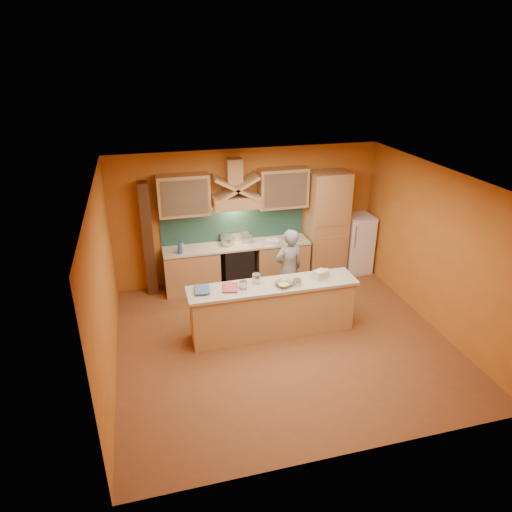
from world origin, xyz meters
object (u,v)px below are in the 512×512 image
object	(u,v)px
person	(288,269)
stove	(237,265)
mixing_bowl	(284,284)
fridge	(357,244)
kitchen_scale	(297,283)

from	to	relation	value
person	stove	bearing A→B (deg)	-66.78
stove	mixing_bowl	bearing A→B (deg)	-79.85
stove	mixing_bowl	xyz separation A→B (m)	(0.36, -2.00, 0.53)
mixing_bowl	fridge	bearing A→B (deg)	40.48
mixing_bowl	kitchen_scale	bearing A→B (deg)	-10.00
stove	person	xyz separation A→B (m)	(0.74, -1.10, 0.34)
person	kitchen_scale	bearing A→B (deg)	69.31
person	kitchen_scale	size ratio (longest dim) A/B	14.92
stove	fridge	xyz separation A→B (m)	(2.70, 0.00, 0.20)
stove	fridge	bearing A→B (deg)	0.00
person	kitchen_scale	xyz separation A→B (m)	(-0.16, -0.94, 0.20)
stove	fridge	distance (m)	2.71
fridge	kitchen_scale	xyz separation A→B (m)	(-2.12, -2.04, 0.34)
kitchen_scale	mixing_bowl	distance (m)	0.22
stove	person	size ratio (longest dim) A/B	0.57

